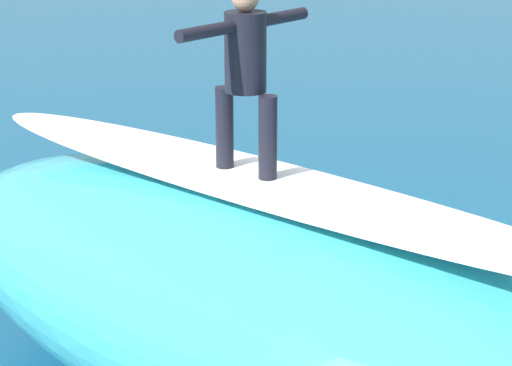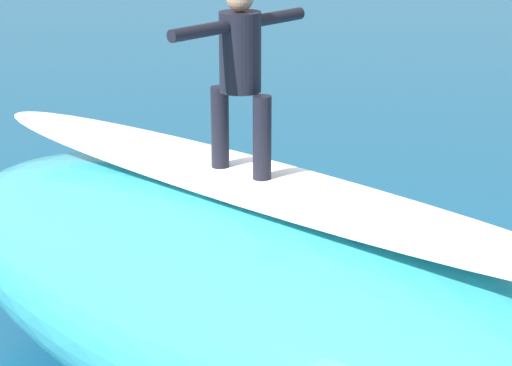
{
  "view_description": "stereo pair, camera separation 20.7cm",
  "coord_description": "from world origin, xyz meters",
  "px_view_note": "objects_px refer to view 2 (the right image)",
  "views": [
    {
      "loc": [
        -3.02,
        8.17,
        4.33
      ],
      "look_at": [
        0.89,
        0.54,
        1.41
      ],
      "focal_mm": 67.27,
      "sensor_mm": 36.0,
      "label": 1
    },
    {
      "loc": [
        -3.2,
        8.07,
        4.33
      ],
      "look_at": [
        0.89,
        0.54,
        1.41
      ],
      "focal_mm": 67.27,
      "sensor_mm": 36.0,
      "label": 2
    }
  ],
  "objects_px": {
    "surfboard_riding": "(241,178)",
    "surfer_riding": "(240,66)",
    "surfer_paddling": "(276,239)",
    "surfboard_paddling": "(266,251)"
  },
  "relations": [
    {
      "from": "surfer_riding",
      "to": "surfer_paddling",
      "type": "relative_size",
      "value": 0.88
    },
    {
      "from": "surfboard_riding",
      "to": "surfer_riding",
      "type": "bearing_deg",
      "value": 100.02
    },
    {
      "from": "surfer_riding",
      "to": "surfboard_paddling",
      "type": "relative_size",
      "value": 0.58
    },
    {
      "from": "surfer_paddling",
      "to": "surfboard_riding",
      "type": "bearing_deg",
      "value": 110.08
    },
    {
      "from": "surfboard_paddling",
      "to": "surfer_paddling",
      "type": "height_order",
      "value": "surfer_paddling"
    },
    {
      "from": "surfboard_paddling",
      "to": "surfer_paddling",
      "type": "relative_size",
      "value": 1.5
    },
    {
      "from": "surfer_riding",
      "to": "surfboard_paddling",
      "type": "height_order",
      "value": "surfer_riding"
    },
    {
      "from": "surfer_riding",
      "to": "surfboard_paddling",
      "type": "xyz_separation_m",
      "value": [
        1.33,
        -2.93,
        -2.83
      ]
    },
    {
      "from": "surfboard_riding",
      "to": "surfer_paddling",
      "type": "bearing_deg",
      "value": -54.08
    },
    {
      "from": "surfboard_riding",
      "to": "surfer_paddling",
      "type": "height_order",
      "value": "surfboard_riding"
    }
  ]
}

